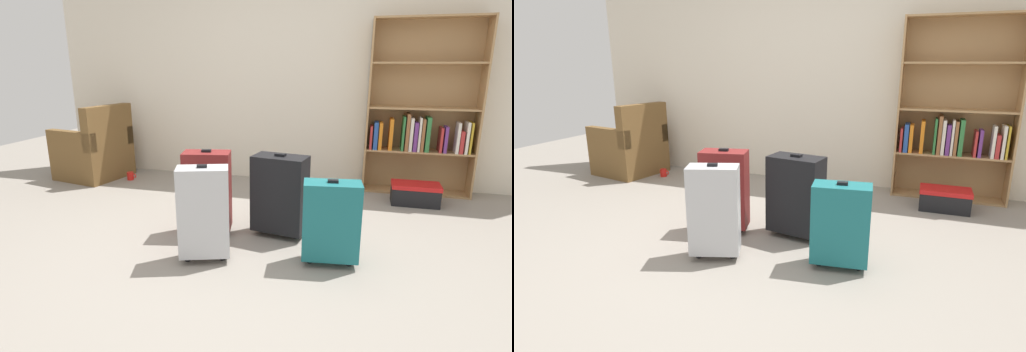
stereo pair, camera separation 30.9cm
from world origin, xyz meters
TOP-DOWN VIEW (x-y plane):
  - ground_plane at (0.00, 0.00)m, footprint 10.38×10.38m
  - back_wall at (0.00, 2.20)m, footprint 5.93×0.10m
  - bookshelf at (1.40, 2.03)m, footprint 1.11×0.27m
  - armchair at (-2.35, 1.65)m, footprint 0.82×0.82m
  - mug at (-1.88, 1.64)m, footprint 0.12×0.08m
  - storage_box at (1.38, 1.59)m, footprint 0.47×0.27m
  - suitcase_black at (0.21, 0.49)m, footprint 0.46×0.30m
  - suitcase_silver at (-0.22, -0.09)m, footprint 0.40×0.30m
  - suitcase_teal at (0.65, 0.09)m, footprint 0.41×0.24m
  - suitcase_dark_red at (-0.37, 0.38)m, footprint 0.41×0.28m

SIDE VIEW (x-z plane):
  - ground_plane at x=0.00m, z-range 0.00..0.00m
  - mug at x=-1.88m, z-range 0.00..0.10m
  - storage_box at x=1.38m, z-range 0.01..0.22m
  - armchair at x=-2.35m, z-range -0.13..0.77m
  - suitcase_teal at x=0.65m, z-range 0.01..0.64m
  - suitcase_black at x=0.21m, z-range 0.01..0.71m
  - suitcase_silver at x=-0.22m, z-range 0.01..0.73m
  - suitcase_dark_red at x=-0.37m, z-range 0.01..0.73m
  - bookshelf at x=1.40m, z-range -0.07..1.76m
  - back_wall at x=0.00m, z-range 0.00..2.60m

